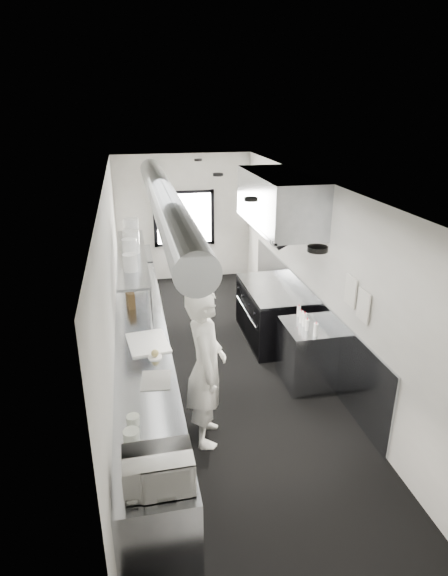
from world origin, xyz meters
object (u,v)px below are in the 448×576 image
microwave (158,470)px  squeeze_bottle_b (307,325)px  plate_stack_d (131,230)px  squeeze_bottle_a (316,330)px  squeeze_bottle_d (301,317)px  small_plate (155,357)px  bottle_station (306,354)px  deli_tub_b (131,436)px  deli_tub_a (133,420)px  plate_stack_c (131,242)px  plate_stack_b (130,248)px  line_cook (206,367)px  range (270,313)px  plate_stack_a (130,263)px  squeeze_bottle_e (299,311)px  prep_counter (144,364)px  knife_block (130,299)px  squeeze_bottle_c (304,320)px  cutting_board (148,343)px  exhaust_hood (279,201)px  pass_shelf (132,256)px  far_work_table (136,274)px

microwave → squeeze_bottle_b: microwave is taller
plate_stack_d → squeeze_bottle_a: (2.31, -2.80, -0.77)m
squeeze_bottle_d → small_plate: bearing=-164.9°
small_plate → squeeze_bottle_b: size_ratio=1.07×
plate_stack_d → squeeze_bottle_b: plate_stack_d is taller
microwave → plate_stack_d: plate_stack_d is taller
small_plate → squeeze_bottle_a: 2.15m
bottle_station → plate_stack_d: plate_stack_d is taller
plate_stack_d → deli_tub_b: bearing=-92.0°
deli_tub_a → plate_stack_c: size_ratio=0.35×
plate_stack_b → line_cook: bearing=-72.8°
range → squeeze_bottle_d: size_ratio=9.01×
microwave → plate_stack_a: bearing=91.4°
plate_stack_b → squeeze_bottle_a: size_ratio=1.60×
squeeze_bottle_e → prep_counter: bearing=-176.8°
squeeze_bottle_a → squeeze_bottle_e: bearing=90.7°
deli_tub_a → small_plate: bearing=76.6°
bottle_station → squeeze_bottle_a: squeeze_bottle_a is taller
small_plate → knife_block: knife_block is taller
squeeze_bottle_a → squeeze_bottle_c: bearing=97.5°
deli_tub_a → cutting_board: deli_tub_a is taller
prep_counter → cutting_board: bearing=-74.0°
squeeze_bottle_a → squeeze_bottle_b: size_ratio=1.13×
prep_counter → plate_stack_c: bearing=91.5°
plate_stack_a → exhaust_hood: bearing=11.8°
prep_counter → squeeze_bottle_d: squeeze_bottle_d is taller
line_cook → small_plate: (-0.55, 0.47, -0.07)m
exhaust_hood → line_cook: exhaust_hood is taller
plate_stack_c → squeeze_bottle_e: (2.32, -1.45, -0.77)m
knife_block → plate_stack_a: plate_stack_a is taller
deli_tub_b → plate_stack_d: bearing=88.0°
range → squeeze_bottle_c: squeeze_bottle_c is taller
knife_block → plate_stack_d: 1.54m
line_cook → plate_stack_a: bearing=31.2°
pass_shelf → microwave: (0.07, -4.22, -0.48)m
squeeze_bottle_c → exhaust_hood: bearing=89.7°
squeeze_bottle_c → squeeze_bottle_e: size_ratio=1.18×
exhaust_hood → deli_tub_a: size_ratio=16.92×
far_work_table → plate_stack_b: (-0.07, -2.35, 1.27)m
squeeze_bottle_d → far_work_table: bearing=120.5°
squeeze_bottle_a → bottle_station: bearing=86.5°
squeeze_bottle_a → squeeze_bottle_b: (-0.06, 0.18, -0.01)m
exhaust_hood → pass_shelf: size_ratio=0.73×
pass_shelf → deli_tub_b: size_ratio=19.50×
knife_block → squeeze_bottle_c: 2.62m
prep_counter → deli_tub_a: bearing=-94.7°
plate_stack_d → line_cook: bearing=-78.2°
plate_stack_c → squeeze_bottle_c: bearing=-37.7°
exhaust_hood → plate_stack_d: 2.60m
prep_counter → squeeze_bottle_c: 2.31m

